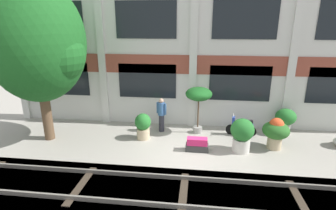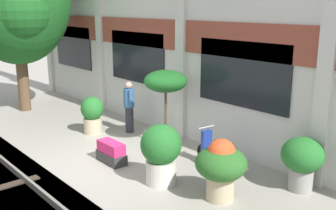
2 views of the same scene
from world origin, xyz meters
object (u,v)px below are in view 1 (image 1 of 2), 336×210
at_px(potted_plant_ribbed_drum, 242,134).
at_px(resident_by_doorway, 161,114).
at_px(potted_plant_glazed_jar, 143,125).
at_px(potted_plant_fluted_column, 276,131).
at_px(broadleaf_tree, 36,44).
at_px(potted_plant_tall_urn, 199,96).
at_px(potted_plant_square_trough, 197,145).
at_px(potted_plant_stone_basin, 285,119).
at_px(scooter_second_parked, 243,127).

bearing_deg(potted_plant_ribbed_drum, resident_by_doorway, 155.00).
xyz_separation_m(potted_plant_glazed_jar, potted_plant_fluted_column, (5.63, -0.28, 0.13)).
bearing_deg(potted_plant_fluted_column, broadleaf_tree, -178.58).
bearing_deg(potted_plant_tall_urn, resident_by_doorway, -178.74).
bearing_deg(potted_plant_fluted_column, potted_plant_glazed_jar, 177.12).
relative_size(potted_plant_ribbed_drum, potted_plant_glazed_jar, 1.18).
relative_size(potted_plant_ribbed_drum, potted_plant_square_trough, 1.50).
bearing_deg(resident_by_doorway, potted_plant_ribbed_drum, 88.19).
bearing_deg(potted_plant_square_trough, potted_plant_stone_basin, 29.28).
xyz_separation_m(broadleaf_tree, potted_plant_tall_urn, (6.63, 1.49, -2.37)).
bearing_deg(potted_plant_ribbed_drum, potted_plant_square_trough, -174.01).
bearing_deg(potted_plant_glazed_jar, potted_plant_stone_basin, 12.02).
xyz_separation_m(potted_plant_fluted_column, resident_by_doorway, (-4.93, 1.21, 0.11)).
height_order(broadleaf_tree, potted_plant_ribbed_drum, broadleaf_tree).
distance_m(potted_plant_tall_urn, scooter_second_parked, 2.49).
xyz_separation_m(potted_plant_tall_urn, potted_plant_fluted_column, (3.20, -1.25, -1.04)).
bearing_deg(resident_by_doorway, potted_plant_square_trough, 66.71).
distance_m(broadleaf_tree, potted_plant_ribbed_drum, 9.08).
xyz_separation_m(scooter_second_parked, resident_by_doorway, (-3.80, 0.05, 0.45)).
bearing_deg(broadleaf_tree, potted_plant_ribbed_drum, -1.25).
height_order(broadleaf_tree, potted_plant_glazed_jar, broadleaf_tree).
height_order(potted_plant_fluted_column, resident_by_doorway, resident_by_doorway).
bearing_deg(potted_plant_ribbed_drum, broadleaf_tree, 178.75).
distance_m(potted_plant_square_trough, scooter_second_parked, 2.73).
bearing_deg(broadleaf_tree, potted_plant_fluted_column, 1.42).
bearing_deg(scooter_second_parked, resident_by_doorway, 6.91).
bearing_deg(scooter_second_parked, potted_plant_square_trough, 48.35).
bearing_deg(potted_plant_tall_urn, potted_plant_stone_basin, 5.85).
xyz_separation_m(potted_plant_glazed_jar, scooter_second_parked, (4.50, 0.88, -0.20)).
distance_m(potted_plant_glazed_jar, scooter_second_parked, 4.59).
relative_size(broadleaf_tree, potted_plant_ribbed_drum, 4.88).
distance_m(potted_plant_stone_basin, potted_plant_fluted_column, 1.88).
distance_m(potted_plant_tall_urn, potted_plant_square_trough, 2.42).
xyz_separation_m(potted_plant_square_trough, resident_by_doorway, (-1.73, 1.83, 0.62)).
height_order(potted_plant_tall_urn, resident_by_doorway, potted_plant_tall_urn).
height_order(potted_plant_stone_basin, scooter_second_parked, potted_plant_stone_basin).
bearing_deg(potted_plant_square_trough, scooter_second_parked, 40.72).
distance_m(broadleaf_tree, potted_plant_stone_basin, 11.41).
xyz_separation_m(potted_plant_ribbed_drum, resident_by_doorway, (-3.51, 1.64, 0.11)).
relative_size(broadleaf_tree, potted_plant_tall_urn, 3.06).
bearing_deg(scooter_second_parked, potted_plant_fluted_column, 141.74).
relative_size(potted_plant_square_trough, scooter_second_parked, 0.67).
xyz_separation_m(broadleaf_tree, potted_plant_ribbed_drum, (8.41, -0.18, -3.41)).
relative_size(potted_plant_ribbed_drum, scooter_second_parked, 1.01).
distance_m(potted_plant_glazed_jar, potted_plant_stone_basin, 6.65).
xyz_separation_m(potted_plant_glazed_jar, potted_plant_square_trough, (2.43, -0.90, -0.38)).
relative_size(potted_plant_tall_urn, potted_plant_stone_basin, 1.84).
relative_size(potted_plant_square_trough, resident_by_doorway, 0.56).
distance_m(potted_plant_ribbed_drum, potted_plant_glazed_jar, 4.28).
height_order(potted_plant_tall_urn, scooter_second_parked, potted_plant_tall_urn).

